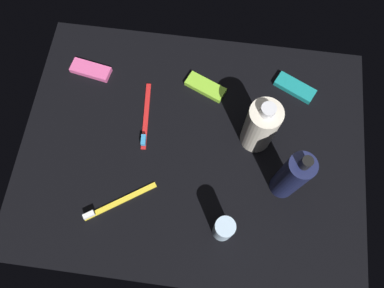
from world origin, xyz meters
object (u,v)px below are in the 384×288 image
object	(u,v)px
toothbrush_yellow	(116,203)
toothbrush_red	(146,119)
deodorant_stick	(224,229)
snack_bar_pink	(91,70)
lotion_bottle	(292,176)
bodywash_bottle	(260,126)
snack_bar_lime	(206,87)
snack_bar_teal	(295,88)

from	to	relation	value
toothbrush_yellow	toothbrush_red	xyz separation A→B (cm)	(-3.19, -21.71, 0.00)
deodorant_stick	toothbrush_yellow	world-z (taller)	deodorant_stick
toothbrush_yellow	snack_bar_pink	bearing A→B (deg)	-68.10
lotion_bottle	bodywash_bottle	xyz separation A→B (cm)	(7.12, -11.23, -1.36)
snack_bar_lime	snack_bar_pink	distance (cm)	30.58
lotion_bottle	snack_bar_lime	bearing A→B (deg)	-48.35
snack_bar_lime	toothbrush_red	bearing A→B (deg)	61.60
bodywash_bottle	snack_bar_teal	size ratio (longest dim) A/B	1.70
bodywash_bottle	snack_bar_pink	distance (cm)	46.84
bodywash_bottle	toothbrush_red	distance (cm)	28.59
toothbrush_red	snack_bar_teal	world-z (taller)	toothbrush_red
toothbrush_red	snack_bar_teal	xyz separation A→B (cm)	(-36.78, -13.70, 0.14)
bodywash_bottle	toothbrush_yellow	distance (cm)	37.64
snack_bar_lime	snack_bar_teal	size ratio (longest dim) A/B	1.00
lotion_bottle	toothbrush_yellow	size ratio (longest dim) A/B	1.34
lotion_bottle	toothbrush_yellow	bearing A→B (deg)	13.54
bodywash_bottle	snack_bar_teal	bearing A→B (deg)	-121.39
toothbrush_red	snack_bar_lime	size ratio (longest dim) A/B	1.73
snack_bar_pink	toothbrush_red	bearing A→B (deg)	154.66
lotion_bottle	toothbrush_red	world-z (taller)	lotion_bottle
lotion_bottle	toothbrush_red	size ratio (longest dim) A/B	1.16
toothbrush_red	deodorant_stick	bearing A→B (deg)	131.30
toothbrush_red	bodywash_bottle	bearing A→B (deg)	177.19
bodywash_bottle	snack_bar_lime	size ratio (longest dim) A/B	1.70
bodywash_bottle	toothbrush_yellow	world-z (taller)	bodywash_bottle
bodywash_bottle	deodorant_stick	bearing A→B (deg)	76.17
toothbrush_yellow	bodywash_bottle	bearing A→B (deg)	-146.53
deodorant_stick	snack_bar_pink	size ratio (longest dim) A/B	0.95
snack_bar_lime	snack_bar_pink	bearing A→B (deg)	21.42
deodorant_stick	toothbrush_yellow	distance (cm)	25.58
lotion_bottle	bodywash_bottle	size ratio (longest dim) A/B	1.19
deodorant_stick	snack_bar_teal	xyz separation A→B (cm)	(-14.96, -38.53, -4.21)
deodorant_stick	toothbrush_yellow	bearing A→B (deg)	-7.13
lotion_bottle	snack_bar_teal	xyz separation A→B (cm)	(-2.07, -26.28, -8.57)
deodorant_stick	lotion_bottle	bearing A→B (deg)	-136.46
lotion_bottle	toothbrush_red	xyz separation A→B (cm)	(34.71, -12.58, -8.72)
bodywash_bottle	deodorant_stick	xyz separation A→B (cm)	(5.78, 23.48, -3.00)
toothbrush_yellow	toothbrush_red	distance (cm)	21.94
toothbrush_yellow	snack_bar_lime	size ratio (longest dim) A/B	1.50
toothbrush_yellow	snack_bar_teal	distance (cm)	53.40
deodorant_stick	toothbrush_yellow	xyz separation A→B (cm)	(25.01, -3.13, -4.35)
bodywash_bottle	snack_bar_pink	xyz separation A→B (cm)	(44.32, -13.30, -7.21)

